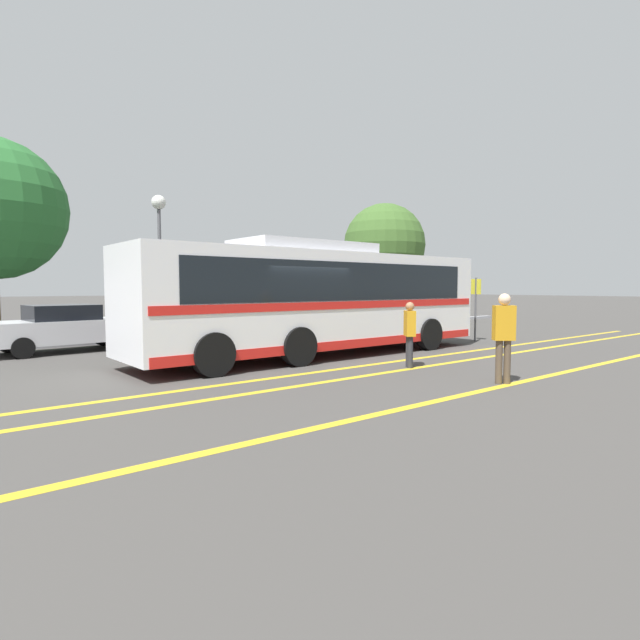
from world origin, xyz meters
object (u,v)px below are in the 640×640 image
at_px(parked_car_1, 66,328).
at_px(parked_car_2, 216,323).
at_px(bus_stop_sign, 476,301).
at_px(tree_1, 384,245).
at_px(pedestrian_0, 504,332).
at_px(transit_bus, 320,298).
at_px(street_lamp, 159,228).
at_px(pedestrian_1, 410,331).
at_px(parked_car_3, 317,315).

height_order(parked_car_1, parked_car_2, parked_car_1).
bearing_deg(bus_stop_sign, tree_1, 148.07).
bearing_deg(tree_1, bus_stop_sign, -121.44).
relative_size(parked_car_1, pedestrian_0, 2.49).
distance_m(parked_car_1, parked_car_2, 5.24).
relative_size(transit_bus, street_lamp, 2.04).
relative_size(parked_car_2, street_lamp, 0.84).
xyz_separation_m(parked_car_1, street_lamp, (4.12, 2.91, 3.64)).
bearing_deg(parked_car_2, transit_bus, -171.82).
relative_size(parked_car_2, pedestrian_0, 2.54).
relative_size(parked_car_1, parked_car_2, 0.98).
bearing_deg(transit_bus, pedestrian_1, 6.24).
xyz_separation_m(transit_bus, street_lamp, (-1.45, 8.49, 2.69)).
xyz_separation_m(bus_stop_sign, street_lamp, (-8.25, 9.12, 2.90)).
xyz_separation_m(pedestrian_0, bus_stop_sign, (6.51, 5.06, 0.40)).
bearing_deg(transit_bus, pedestrian_0, 2.34).
bearing_deg(parked_car_3, bus_stop_sign, 18.36).
relative_size(bus_stop_sign, tree_1, 0.33).
bearing_deg(bus_stop_sign, street_lamp, -138.38).
height_order(pedestrian_0, tree_1, tree_1).
bearing_deg(transit_bus, parked_car_3, 141.73).
height_order(parked_car_2, tree_1, tree_1).
bearing_deg(bus_stop_sign, pedestrian_0, -52.62).
xyz_separation_m(pedestrian_0, pedestrian_1, (0.08, 2.60, -0.16)).
height_order(transit_bus, pedestrian_1, transit_bus).
bearing_deg(pedestrian_1, parked_car_1, 70.84).
distance_m(parked_car_3, pedestrian_1, 10.25).
bearing_deg(tree_1, parked_car_2, -161.15).
distance_m(transit_bus, parked_car_2, 5.98).
xyz_separation_m(pedestrian_1, bus_stop_sign, (6.43, 2.47, 0.56)).
xyz_separation_m(bus_stop_sign, tree_1, (6.92, 11.31, 3.16)).
height_order(transit_bus, parked_car_3, transit_bus).
bearing_deg(transit_bus, parked_car_2, -177.19).
height_order(parked_car_1, bus_stop_sign, bus_stop_sign).
bearing_deg(parked_car_2, pedestrian_1, -170.64).
relative_size(parked_car_1, pedestrian_1, 2.85).
height_order(parked_car_2, pedestrian_0, pedestrian_0).
relative_size(parked_car_2, tree_1, 0.66).
bearing_deg(pedestrian_1, transit_bus, 43.18).
xyz_separation_m(pedestrian_1, tree_1, (13.34, 13.78, 3.72)).
distance_m(pedestrian_1, bus_stop_sign, 6.91).
xyz_separation_m(parked_car_2, tree_1, (14.05, 4.80, 3.99)).
bearing_deg(parked_car_1, pedestrian_1, 29.53).
relative_size(parked_car_1, tree_1, 0.65).
height_order(transit_bus, bus_stop_sign, transit_bus).
bearing_deg(parked_car_3, parked_car_1, -85.01).
height_order(parked_car_3, pedestrian_0, pedestrian_0).
relative_size(parked_car_1, bus_stop_sign, 1.98).
bearing_deg(tree_1, parked_car_3, -153.17).
relative_size(transit_bus, bus_stop_sign, 4.94).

